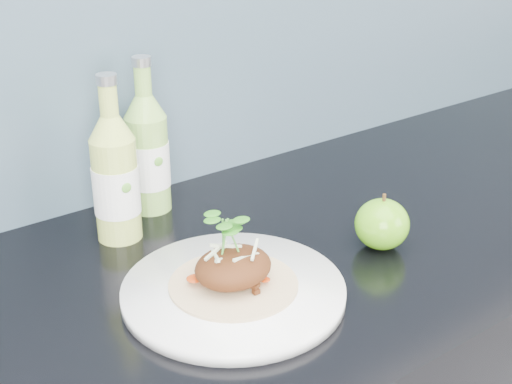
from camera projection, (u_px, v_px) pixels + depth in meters
dinner_plate at (234, 291)px, 0.89m from camera, size 0.31×0.31×0.02m
pork_taco at (233, 265)px, 0.87m from camera, size 0.16×0.16×0.10m
green_apple at (382, 224)px, 0.99m from camera, size 0.09×0.09×0.08m
cider_bottle_left at (115, 179)px, 1.00m from camera, size 0.09×0.09×0.24m
cider_bottle_right at (148, 154)px, 1.08m from camera, size 0.09×0.09×0.24m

